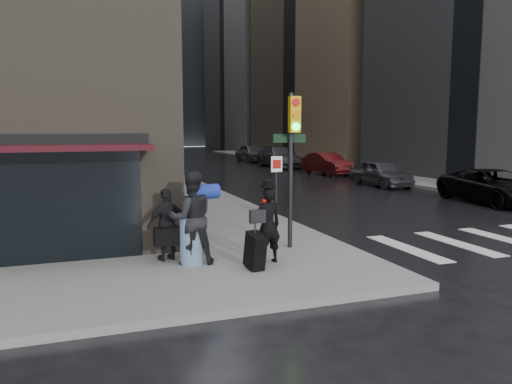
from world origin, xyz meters
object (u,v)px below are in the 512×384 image
parked_car_0 (494,187)px  parked_car_1 (381,173)px  parked_car_4 (252,153)px  man_overcoat (265,229)px  man_greycoat (167,224)px  fire_hydrant (267,203)px  man_jeans (191,218)px  traffic_light (291,149)px  parked_car_2 (327,164)px  parked_car_3 (279,157)px

parked_car_0 → parked_car_1: parked_car_1 is taller
parked_car_4 → man_overcoat: bearing=-111.3°
man_greycoat → fire_hydrant: 6.70m
man_jeans → parked_car_4: bearing=-110.8°
man_greycoat → traffic_light: (2.99, 0.10, 1.61)m
fire_hydrant → parked_car_1: parked_car_1 is taller
man_jeans → parked_car_4: size_ratio=0.42×
man_jeans → fire_hydrant: bearing=-124.2°
man_overcoat → parked_car_4: man_overcoat is taller
parked_car_2 → man_overcoat: bearing=-126.5°
man_greycoat → parked_car_0: (14.08, 4.80, -0.26)m
man_jeans → traffic_light: 2.98m
traffic_light → parked_car_4: size_ratio=0.79×
man_overcoat → parked_car_4: size_ratio=0.39×
parked_car_2 → parked_car_1: bearing=-98.9°
man_greycoat → parked_car_2: 22.86m
traffic_light → parked_car_3: 27.02m
parked_car_3 → man_overcoat: bearing=-113.5°
parked_car_0 → man_overcoat: bearing=-149.8°
parked_car_3 → parked_car_0: bearing=-87.5°
man_jeans → parked_car_3: (12.64, 25.60, -0.35)m
parked_car_0 → parked_car_3: bearing=97.5°
parked_car_3 → parked_car_2: bearing=-85.4°
fire_hydrant → man_greycoat: bearing=-130.3°
man_overcoat → man_jeans: 1.60m
parked_car_3 → traffic_light: bearing=-112.3°
traffic_light → fire_hydrant: (1.33, 5.00, -2.08)m
man_jeans → parked_car_3: man_jeans is taller
man_greycoat → parked_car_0: 14.88m
parked_car_1 → parked_car_2: 6.78m
traffic_light → parked_car_4: traffic_light is taller
man_greycoat → parked_car_0: bearing=-176.3°
parked_car_1 → man_overcoat: bearing=-133.6°
fire_hydrant → man_jeans: bearing=-124.9°
parked_car_4 → man_jeans: bearing=-113.9°
parked_car_0 → parked_car_3: (-1.02, 20.30, 0.11)m
man_jeans → parked_car_4: (12.76, 32.37, -0.35)m
parked_car_2 → parked_car_0: bearing=-93.4°
parked_car_1 → parked_car_4: (-0.04, 20.30, 0.11)m
man_jeans → man_greycoat: size_ratio=1.26×
parked_car_2 → man_jeans: bearing=-130.3°
parked_car_4 → fire_hydrant: bearing=-110.7°
man_greycoat → man_overcoat: bearing=136.5°
man_overcoat → parked_car_2: (11.75, 19.37, -0.20)m
fire_hydrant → parked_car_2: 16.20m
man_overcoat → parked_car_4: 34.79m
man_jeans → parked_car_4: 34.80m
traffic_light → parked_car_1: (10.23, 11.47, -1.86)m
man_overcoat → parked_car_0: size_ratio=0.37×
man_jeans → parked_car_2: 23.02m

